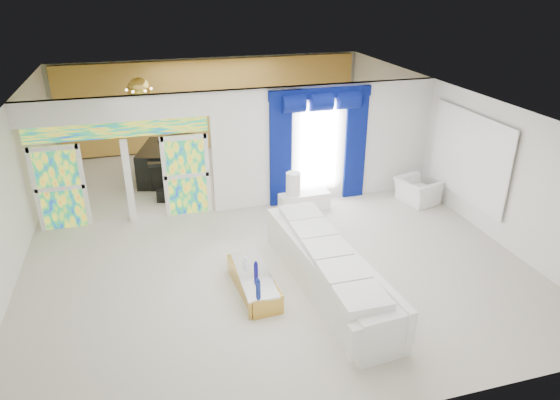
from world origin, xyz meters
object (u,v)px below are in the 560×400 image
object	(u,v)px
white_sofa	(328,270)
console_table	(304,201)
armchair	(417,191)
coffee_table	(254,282)
grand_piano	(169,163)

from	to	relation	value
white_sofa	console_table	size ratio (longest dim) A/B	3.30
console_table	armchair	distance (m)	2.96
coffee_table	white_sofa	bearing A→B (deg)	-12.53
console_table	grand_piano	distance (m)	4.33
white_sofa	coffee_table	size ratio (longest dim) A/B	2.49
grand_piano	console_table	bearing A→B (deg)	-28.80
armchair	grand_piano	xyz separation A→B (m)	(-6.03, 3.42, 0.16)
white_sofa	grand_piano	distance (m)	6.90
white_sofa	armchair	size ratio (longest dim) A/B	4.28
coffee_table	armchair	bearing A→B (deg)	28.97
armchair	white_sofa	bearing A→B (deg)	116.50
white_sofa	armchair	bearing A→B (deg)	35.29
console_table	grand_piano	bearing A→B (deg)	135.81
white_sofa	coffee_table	world-z (taller)	white_sofa
white_sofa	grand_piano	world-z (taller)	grand_piano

